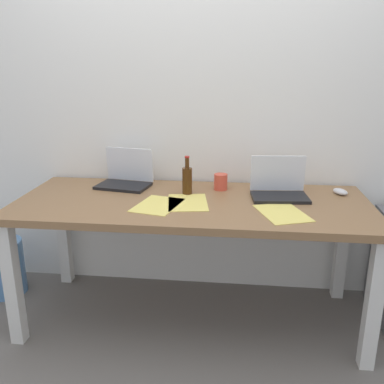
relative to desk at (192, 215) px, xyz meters
The scene contains 12 objects.
ground_plane 0.65m from the desk, ahead, with size 8.00×8.00×0.00m, color slate.
back_wall 0.79m from the desk, 90.00° to the left, with size 5.20×0.08×2.60m, color white.
desk is the anchor object (origin of this frame).
laptop_left 0.52m from the desk, 150.85° to the left, with size 0.34×0.27×0.23m.
laptop_right 0.52m from the desk, 14.36° to the left, with size 0.33×0.24×0.23m.
beer_bottle 0.21m from the desk, 109.23° to the left, with size 0.06×0.06×0.22m.
computer_mouse 0.87m from the desk, 13.95° to the left, with size 0.06×0.10×0.03m, color silver.
coffee_mug 0.31m from the desk, 57.58° to the left, with size 0.08×0.08×0.10m, color #D84C38.
paper_sheet_center 0.10m from the desk, 118.38° to the right, with size 0.21×0.30×0.00m, color #F4E06B.
paper_yellow_folder 0.22m from the desk, 150.40° to the right, with size 0.21×0.30×0.00m, color #F4E06B.
paper_sheet_front_right 0.51m from the desk, 17.62° to the right, with size 0.21×0.30×0.00m, color #F4E06B.
water_cooler_jug 1.35m from the desk, behind, with size 0.26×0.26×0.41m.
Camera 1 is at (0.24, -2.18, 1.47)m, focal length 39.20 mm.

